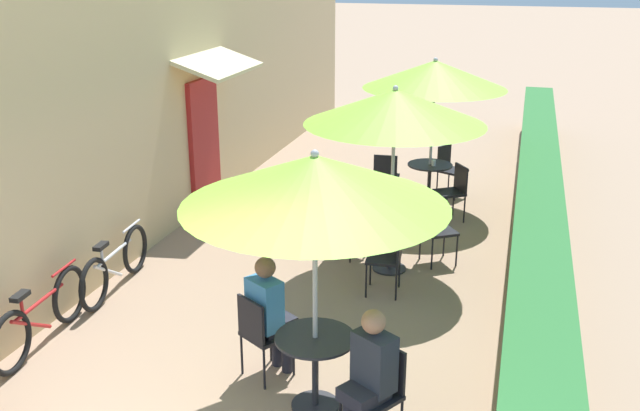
{
  "coord_description": "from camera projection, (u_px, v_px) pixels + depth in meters",
  "views": [
    {
      "loc": [
        2.44,
        -3.37,
        3.88
      ],
      "look_at": [
        0.15,
        4.54,
        1.0
      ],
      "focal_mm": 40.0,
      "sensor_mm": 36.0,
      "label": 1
    }
  ],
  "objects": [
    {
      "name": "cafe_chair_mid_left",
      "position": [
        390.0,
        254.0,
        8.53
      ],
      "size": [
        0.43,
        0.43,
        0.87
      ],
      "rotation": [
        0.0,
        0.0,
        7.93
      ],
      "color": "black",
      "rests_on": "ground_plane"
    },
    {
      "name": "seated_patron_near_right",
      "position": [
        369.0,
        374.0,
        5.77
      ],
      "size": [
        0.48,
        0.51,
        1.25
      ],
      "rotation": [
        0.0,
        0.0,
        8.87
      ],
      "color": "#23232D",
      "rests_on": "ground_plane"
    },
    {
      "name": "cafe_facade_wall",
      "position": [
        208.0,
        73.0,
        11.58
      ],
      "size": [
        0.98,
        14.89,
        4.2
      ],
      "color": "#D6B784",
      "rests_on": "ground_plane"
    },
    {
      "name": "seated_patron_near_left",
      "position": [
        269.0,
        311.0,
        6.8
      ],
      "size": [
        0.48,
        0.51,
        1.25
      ],
      "rotation": [
        0.0,
        0.0,
        5.72
      ],
      "color": "#23232D",
      "rests_on": "ground_plane"
    },
    {
      "name": "coffee_cup_far",
      "position": [
        434.0,
        163.0,
        11.4
      ],
      "size": [
        0.07,
        0.07,
        0.09
      ],
      "color": "white",
      "rests_on": "patio_table_far"
    },
    {
      "name": "cafe_chair_mid_right",
      "position": [
        437.0,
        225.0,
        9.47
      ],
      "size": [
        0.56,
        0.56,
        0.87
      ],
      "rotation": [
        0.0,
        0.0,
        10.02
      ],
      "color": "black",
      "rests_on": "ground_plane"
    },
    {
      "name": "patio_umbrella_near",
      "position": [
        315.0,
        181.0,
        5.8
      ],
      "size": [
        2.24,
        2.24,
        2.42
      ],
      "color": "#B7B7BC",
      "rests_on": "ground_plane"
    },
    {
      "name": "patio_umbrella_mid",
      "position": [
        395.0,
        107.0,
        8.65
      ],
      "size": [
        2.24,
        2.24,
        2.42
      ],
      "color": "#B7B7BC",
      "rests_on": "ground_plane"
    },
    {
      "name": "cafe_chair_mid_back",
      "position": [
        345.0,
        221.0,
        9.58
      ],
      "size": [
        0.53,
        0.53,
        0.87
      ],
      "rotation": [
        0.0,
        0.0,
        12.11
      ],
      "color": "black",
      "rests_on": "ground_plane"
    },
    {
      "name": "patio_table_mid",
      "position": [
        390.0,
        234.0,
        9.2
      ],
      "size": [
        0.72,
        0.72,
        0.72
      ],
      "color": "#28282D",
      "rests_on": "ground_plane"
    },
    {
      "name": "cafe_chair_far_right",
      "position": [
        386.0,
        175.0,
        11.64
      ],
      "size": [
        0.42,
        0.42,
        0.87
      ],
      "rotation": [
        0.0,
        0.0,
        6.35
      ],
      "color": "black",
      "rests_on": "ground_plane"
    },
    {
      "name": "cafe_chair_near_right",
      "position": [
        378.0,
        387.0,
        5.9
      ],
      "size": [
        0.55,
        0.55,
        0.87
      ],
      "rotation": [
        0.0,
        0.0,
        8.87
      ],
      "color": "black",
      "rests_on": "ground_plane"
    },
    {
      "name": "bicycle_leaning",
      "position": [
        42.0,
        316.0,
        7.43
      ],
      "size": [
        0.19,
        1.73,
        0.74
      ],
      "rotation": [
        0.0,
        0.0,
        0.08
      ],
      "color": "black",
      "rests_on": "ground_plane"
    },
    {
      "name": "patio_table_far",
      "position": [
        429.0,
        177.0,
        11.57
      ],
      "size": [
        0.72,
        0.72,
        0.72
      ],
      "color": "#28282D",
      "rests_on": "ground_plane"
    },
    {
      "name": "patio_umbrella_far",
      "position": [
        435.0,
        75.0,
        11.02
      ],
      "size": [
        2.24,
        2.24,
        2.42
      ],
      "color": "#B7B7BC",
      "rests_on": "ground_plane"
    },
    {
      "name": "cafe_chair_far_left",
      "position": [
        449.0,
        166.0,
        12.1
      ],
      "size": [
        0.54,
        0.54,
        0.87
      ],
      "rotation": [
        0.0,
        0.0,
        4.25
      ],
      "color": "black",
      "rests_on": "ground_plane"
    },
    {
      "name": "planter_hedge",
      "position": [
        537.0,
        191.0,
        10.74
      ],
      "size": [
        0.6,
        13.89,
        1.01
      ],
      "color": "tan",
      "rests_on": "ground_plane"
    },
    {
      "name": "cafe_chair_far_back",
      "position": [
        454.0,
        188.0,
        10.96
      ],
      "size": [
        0.55,
        0.55,
        0.87
      ],
      "rotation": [
        0.0,
        0.0,
        8.44
      ],
      "color": "black",
      "rests_on": "ground_plane"
    },
    {
      "name": "bicycle_second",
      "position": [
        115.0,
        265.0,
        8.68
      ],
      "size": [
        0.2,
        1.72,
        0.72
      ],
      "rotation": [
        0.0,
        0.0,
        0.08
      ],
      "color": "black",
      "rests_on": "ground_plane"
    },
    {
      "name": "patio_table_near",
      "position": [
        315.0,
        358.0,
        6.35
      ],
      "size": [
        0.72,
        0.72,
        0.72
      ],
      "color": "#28282D",
      "rests_on": "ground_plane"
    },
    {
      "name": "cafe_chair_near_left",
      "position": [
        261.0,
        330.0,
        6.79
      ],
      "size": [
        0.55,
        0.55,
        0.87
      ],
      "rotation": [
        0.0,
        0.0,
        5.72
      ],
      "color": "black",
      "rests_on": "ground_plane"
    }
  ]
}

